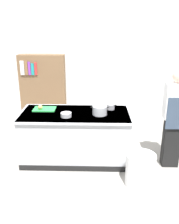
# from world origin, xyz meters

# --- Properties ---
(ground_plane) EXTENTS (10.00, 10.00, 0.00)m
(ground_plane) POSITION_xyz_m (0.00, 0.00, 0.00)
(ground_plane) COLOR #9E9991
(back_wall) EXTENTS (6.40, 0.12, 3.00)m
(back_wall) POSITION_xyz_m (0.00, 2.10, 1.50)
(back_wall) COLOR white
(back_wall) RESTS_ON ground_plane
(counter_island) EXTENTS (1.98, 0.98, 0.90)m
(counter_island) POSITION_xyz_m (0.00, -0.00, 0.47)
(counter_island) COLOR #B7BABF
(counter_island) RESTS_ON ground_plane
(cutting_board) EXTENTS (0.40, 0.28, 0.02)m
(cutting_board) POSITION_xyz_m (-0.58, 0.17, 0.91)
(cutting_board) COLOR green
(cutting_board) RESTS_ON counter_island
(onion) EXTENTS (0.09, 0.09, 0.09)m
(onion) POSITION_xyz_m (-0.64, 0.12, 0.96)
(onion) COLOR tan
(onion) RESTS_ON cutting_board
(stock_pot) EXTENTS (0.32, 0.25, 0.16)m
(stock_pot) POSITION_xyz_m (0.43, -0.06, 0.98)
(stock_pot) COLOR #B7BABF
(stock_pot) RESTS_ON counter_island
(sauce_pan) EXTENTS (0.22, 0.15, 0.10)m
(sauce_pan) POSITION_xyz_m (0.64, 0.23, 0.95)
(sauce_pan) COLOR #99999E
(sauce_pan) RESTS_ON counter_island
(mixing_bowl) EXTENTS (0.19, 0.19, 0.07)m
(mixing_bowl) POSITION_xyz_m (-0.14, -0.18, 0.94)
(mixing_bowl) COLOR #B7BABF
(mixing_bowl) RESTS_ON counter_island
(trash_bin) EXTENTS (0.45, 0.45, 0.53)m
(trash_bin) POSITION_xyz_m (1.06, -0.80, 0.27)
(trash_bin) COLOR white
(trash_bin) RESTS_ON ground_plane
(person_chef) EXTENTS (0.38, 0.25, 1.72)m
(person_chef) POSITION_xyz_m (1.69, -0.19, 0.91)
(person_chef) COLOR black
(person_chef) RESTS_ON ground_plane
(bookshelf) EXTENTS (1.10, 0.31, 1.70)m
(bookshelf) POSITION_xyz_m (-0.94, 1.80, 0.85)
(bookshelf) COLOR brown
(bookshelf) RESTS_ON ground_plane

